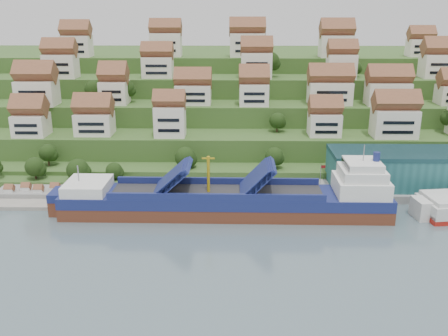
{
  "coord_description": "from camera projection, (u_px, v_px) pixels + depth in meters",
  "views": [
    {
      "loc": [
        -5.59,
        -115.96,
        49.97
      ],
      "look_at": [
        -7.75,
        14.0,
        8.0
      ],
      "focal_mm": 40.0,
      "sensor_mm": 36.0,
      "label": 1
    }
  ],
  "objects": [
    {
      "name": "warehouse",
      "position": [
        439.0,
        169.0,
        138.74
      ],
      "size": [
        60.0,
        15.0,
        10.0
      ],
      "primitive_type": "cube",
      "color": "#256365",
      "rests_on": "quay"
    },
    {
      "name": "quay",
      "position": [
        323.0,
        191.0,
        139.22
      ],
      "size": [
        180.0,
        14.0,
        2.2
      ],
      "primitive_type": "cube",
      "color": "gray",
      "rests_on": "ground"
    },
    {
      "name": "flagpole",
      "position": [
        321.0,
        177.0,
        132.71
      ],
      "size": [
        1.28,
        0.16,
        8.0
      ],
      "color": "gray",
      "rests_on": "quay"
    },
    {
      "name": "hillside_trees",
      "position": [
        200.0,
        117.0,
        162.19
      ],
      "size": [
        142.6,
        62.77,
        31.97
      ],
      "color": "#213B13",
      "rests_on": "ground"
    },
    {
      "name": "ground",
      "position": [
        254.0,
        215.0,
        125.6
      ],
      "size": [
        300.0,
        300.0,
        0.0
      ],
      "primitive_type": "plane",
      "color": "slate",
      "rests_on": "ground"
    },
    {
      "name": "cargo_ship",
      "position": [
        234.0,
        201.0,
        125.43
      ],
      "size": [
        81.98,
        13.5,
        18.21
      ],
      "rotation": [
        0.0,
        0.0,
        -0.01
      ],
      "color": "#5D2E1C",
      "rests_on": "ground"
    },
    {
      "name": "pebble_beach",
      "position": [
        42.0,
        195.0,
        137.78
      ],
      "size": [
        45.0,
        20.0,
        1.0
      ],
      "primitive_type": "cube",
      "color": "gray",
      "rests_on": "ground"
    },
    {
      "name": "hillside_village",
      "position": [
        251.0,
        82.0,
        176.69
      ],
      "size": [
        154.33,
        61.24,
        29.19
      ],
      "color": "white",
      "rests_on": "ground"
    },
    {
      "name": "beach_huts",
      "position": [
        33.0,
        191.0,
        136.13
      ],
      "size": [
        14.4,
        3.7,
        2.2
      ],
      "color": "white",
      "rests_on": "pebble_beach"
    },
    {
      "name": "hillside",
      "position": [
        245.0,
        100.0,
        220.85
      ],
      "size": [
        260.0,
        128.0,
        31.0
      ],
      "color": "#2D4C1E",
      "rests_on": "ground"
    }
  ]
}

